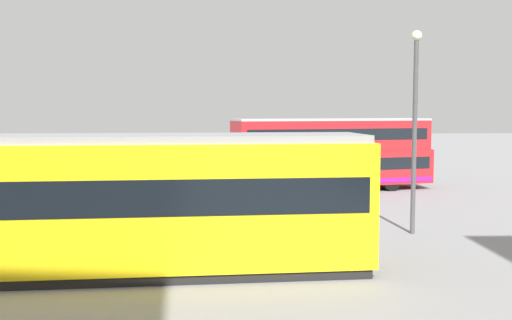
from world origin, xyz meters
TOP-DOWN VIEW (x-y plane):
  - ground_plane at (0.00, 0.00)m, footprint 160.00×160.00m
  - double_decker_bus at (-4.58, -3.40)m, footprint 11.23×4.54m
  - tram_yellow at (4.35, 11.80)m, footprint 12.91×2.89m
  - pedestrian_near_railing at (5.09, 3.63)m, footprint 0.43×0.43m
  - pedestrian_railing at (1.18, 6.87)m, footprint 6.79×1.09m
  - info_sign at (4.51, 6.21)m, footprint 0.91×0.22m
  - street_lamp at (-4.96, 7.66)m, footprint 0.36×0.36m

SIDE VIEW (x-z plane):
  - ground_plane at x=0.00m, z-range 0.00..0.00m
  - pedestrian_railing at x=1.18m, z-range 0.19..1.27m
  - pedestrian_near_railing at x=5.09m, z-range 0.14..1.91m
  - info_sign at x=4.51m, z-range 0.41..2.74m
  - tram_yellow at x=4.35m, z-range 0.07..3.72m
  - double_decker_bus at x=-4.58m, z-range 0.05..3.90m
  - street_lamp at x=-4.96m, z-range 0.58..7.56m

